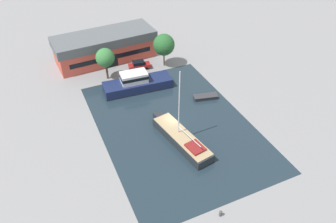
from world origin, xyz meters
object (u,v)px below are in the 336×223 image
object	(u,v)px
quay_tree_near_building	(105,58)
motor_cruiser	(137,83)
sailboat_moored	(181,138)
small_dinghy	(206,97)
warehouse_building	(105,47)
parked_car	(139,65)
quay_tree_by_water	(164,45)

from	to	relation	value
quay_tree_near_building	motor_cruiser	world-z (taller)	quay_tree_near_building
quay_tree_near_building	sailboat_moored	world-z (taller)	sailboat_moored
sailboat_moored	small_dinghy	world-z (taller)	sailboat_moored
warehouse_building	parked_car	world-z (taller)	warehouse_building
quay_tree_by_water	sailboat_moored	bearing A→B (deg)	-107.48
quay_tree_by_water	small_dinghy	size ratio (longest dim) A/B	1.50
warehouse_building	quay_tree_near_building	world-z (taller)	quay_tree_near_building
warehouse_building	small_dinghy	size ratio (longest dim) A/B	4.62
quay_tree_near_building	parked_car	bearing A→B (deg)	7.68
quay_tree_by_water	motor_cruiser	size ratio (longest dim) A/B	0.53
quay_tree_by_water	warehouse_building	bearing A→B (deg)	142.81
motor_cruiser	small_dinghy	world-z (taller)	motor_cruiser
quay_tree_by_water	motor_cruiser	world-z (taller)	quay_tree_by_water
quay_tree_by_water	small_dinghy	bearing A→B (deg)	-81.84
parked_car	motor_cruiser	xyz separation A→B (m)	(-2.90, -6.65, 0.44)
quay_tree_near_building	parked_car	world-z (taller)	quay_tree_near_building
warehouse_building	motor_cruiser	distance (m)	13.51
parked_car	sailboat_moored	xyz separation A→B (m)	(-1.80, -22.54, -0.06)
quay_tree_near_building	motor_cruiser	xyz separation A→B (m)	(3.85, -5.74, -3.14)
warehouse_building	sailboat_moored	distance (m)	29.40
sailboat_moored	small_dinghy	xyz separation A→B (m)	(8.77, 8.15, -0.43)
parked_car	warehouse_building	bearing A→B (deg)	-135.33
warehouse_building	motor_cruiser	world-z (taller)	warehouse_building
quay_tree_by_water	small_dinghy	distance (m)	14.31
small_dinghy	motor_cruiser	bearing A→B (deg)	-115.09
quay_tree_by_water	sailboat_moored	distance (m)	23.05
parked_car	small_dinghy	distance (m)	16.00
motor_cruiser	small_dinghy	size ratio (longest dim) A/B	2.82
parked_car	quay_tree_near_building	bearing A→B (deg)	-73.80
small_dinghy	quay_tree_near_building	bearing A→B (deg)	-121.49
parked_car	motor_cruiser	size ratio (longest dim) A/B	0.36
quay_tree_near_building	small_dinghy	size ratio (longest dim) A/B	1.39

